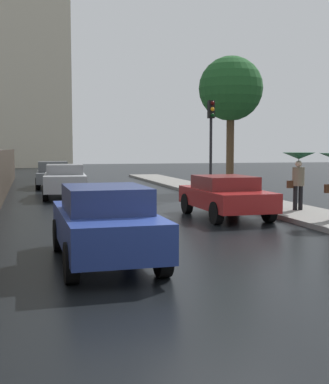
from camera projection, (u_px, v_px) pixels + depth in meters
ground at (229, 277)px, 8.55m from camera, size 120.00×120.00×0.00m
car_grey_near_kerb at (53, 174)px, 27.61m from camera, size 1.90×4.21×1.41m
car_silver_mid_road at (65, 180)px, 22.12m from camera, size 1.98×4.44×1.43m
car_blue_far_ahead at (105, 223)px, 9.54m from camera, size 1.78×4.10×1.44m
car_red_far_lane at (225, 195)px, 15.77m from camera, size 1.91×3.96×1.28m
pedestrian_with_umbrella_near at (299, 165)px, 16.45m from camera, size 1.04×1.04×1.85m
traffic_light at (211, 129)px, 22.01m from camera, size 0.26×0.39×4.01m
street_tree_mid at (231, 90)px, 25.54m from camera, size 3.19×3.19×6.68m
distant_tower at (15, 65)px, 57.42m from camera, size 11.89×9.85×28.31m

